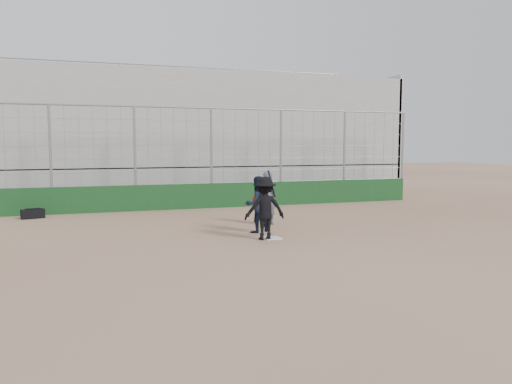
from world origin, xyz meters
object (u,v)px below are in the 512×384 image
object	(u,v)px
batter_at_plate	(265,208)
umpire	(267,200)
catcher_crouched	(257,214)
equipment_bag	(33,214)

from	to	relation	value
batter_at_plate	umpire	xyz separation A→B (m)	(0.90, 2.31, -0.07)
batter_at_plate	umpire	bearing A→B (deg)	68.79
catcher_crouched	equipment_bag	world-z (taller)	catcher_crouched
umpire	equipment_bag	xyz separation A→B (m)	(-7.24, 3.85, -0.62)
batter_at_plate	umpire	size ratio (longest dim) A/B	1.19
catcher_crouched	umpire	xyz separation A→B (m)	(0.76, 1.24, 0.22)
catcher_crouched	batter_at_plate	bearing A→B (deg)	-97.45
catcher_crouched	equipment_bag	bearing A→B (deg)	141.90
batter_at_plate	equipment_bag	distance (m)	8.87
equipment_bag	batter_at_plate	bearing A→B (deg)	-44.16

